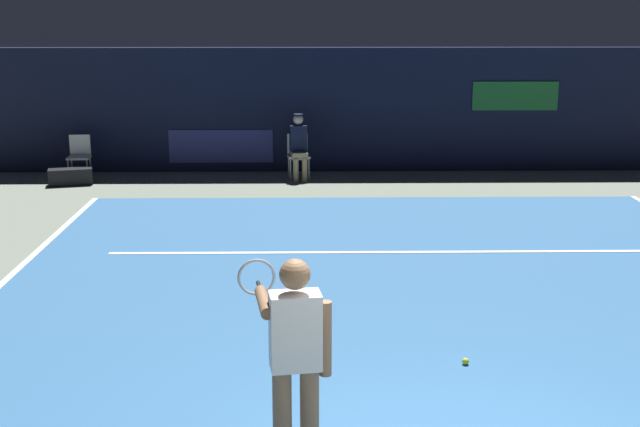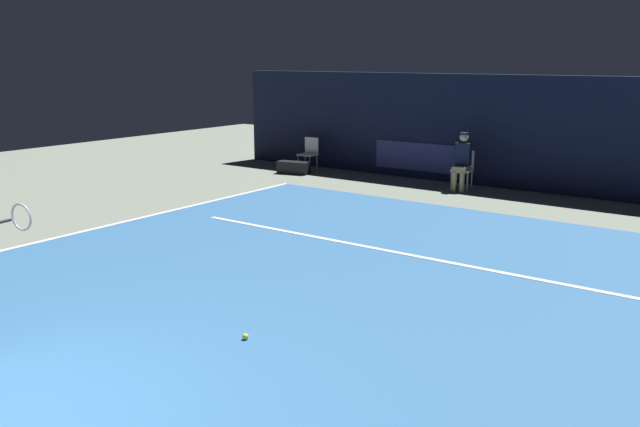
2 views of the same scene
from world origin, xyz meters
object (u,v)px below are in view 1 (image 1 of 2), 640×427
(tennis_player, at_px, (295,357))
(equipment_bag, at_px, (71,177))
(line_judge_on_chair, at_px, (299,146))
(courtside_chair_near, at_px, (79,154))
(tennis_ball, at_px, (466,361))

(tennis_player, height_order, equipment_bag, tennis_player)
(line_judge_on_chair, bearing_deg, equipment_bag, -173.57)
(line_judge_on_chair, relative_size, courtside_chair_near, 1.50)
(tennis_player, relative_size, line_judge_on_chair, 1.31)
(line_judge_on_chair, relative_size, equipment_bag, 1.57)
(courtside_chair_near, bearing_deg, equipment_bag, -92.56)
(tennis_ball, bearing_deg, tennis_player, -129.02)
(courtside_chair_near, bearing_deg, tennis_ball, -56.48)
(tennis_player, xyz_separation_m, equipment_bag, (-4.58, 10.74, -0.83))
(courtside_chair_near, xyz_separation_m, equipment_bag, (-0.03, -0.64, -0.34))
(tennis_player, xyz_separation_m, courtside_chair_near, (-4.55, 11.38, -0.49))
(tennis_player, xyz_separation_m, line_judge_on_chair, (-0.07, 11.25, -0.30))
(courtside_chair_near, height_order, equipment_bag, courtside_chair_near)
(tennis_player, xyz_separation_m, tennis_ball, (1.64, 2.03, -0.94))
(tennis_player, height_order, tennis_ball, tennis_player)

